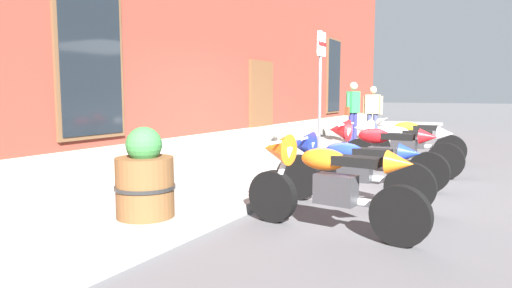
# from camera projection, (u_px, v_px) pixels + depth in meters

# --- Properties ---
(ground_plane) EXTENTS (140.00, 140.00, 0.00)m
(ground_plane) POSITION_uv_depth(u_px,v_px,m) (320.00, 181.00, 7.84)
(ground_plane) COLOR #424244
(sidewalk) EXTENTS (31.93, 2.60, 0.13)m
(sidewalk) POSITION_uv_depth(u_px,v_px,m) (254.00, 171.00, 8.47)
(sidewalk) COLOR slate
(sidewalk) RESTS_ON ground_plane
(motorcycle_orange_sport) EXTENTS (0.62, 2.11, 1.05)m
(motorcycle_orange_sport) POSITION_uv_depth(u_px,v_px,m) (324.00, 180.00, 4.94)
(motorcycle_orange_sport) COLOR black
(motorcycle_orange_sport) RESTS_ON ground_plane
(motorcycle_blue_sport) EXTENTS (0.62, 2.18, 0.98)m
(motorcycle_blue_sport) POSITION_uv_depth(u_px,v_px,m) (345.00, 166.00, 6.14)
(motorcycle_blue_sport) COLOR black
(motorcycle_blue_sport) RESTS_ON ground_plane
(motorcycle_red_sport) EXTENTS (0.62, 2.15, 1.08)m
(motorcycle_red_sport) POSITION_uv_depth(u_px,v_px,m) (375.00, 151.00, 7.37)
(motorcycle_red_sport) COLOR black
(motorcycle_red_sport) RESTS_ON ground_plane
(motorcycle_white_sport) EXTENTS (0.62, 2.19, 1.03)m
(motorcycle_white_sport) POSITION_uv_depth(u_px,v_px,m) (396.00, 145.00, 8.44)
(motorcycle_white_sport) COLOR black
(motorcycle_white_sport) RESTS_ON ground_plane
(motorcycle_yellow_naked) EXTENTS (0.62, 2.19, 0.97)m
(motorcycle_yellow_naked) POSITION_uv_depth(u_px,v_px,m) (410.00, 142.00, 9.72)
(motorcycle_yellow_naked) COLOR black
(motorcycle_yellow_naked) RESTS_ON ground_plane
(pedestrian_striped_shirt) EXTENTS (0.65, 0.30, 1.69)m
(pedestrian_striped_shirt) POSITION_uv_depth(u_px,v_px,m) (353.00, 109.00, 12.77)
(pedestrian_striped_shirt) COLOR #1E1E4C
(pedestrian_striped_shirt) RESTS_ON sidewalk
(pedestrian_tan_coat) EXTENTS (0.21, 0.59, 1.58)m
(pedestrian_tan_coat) POSITION_uv_depth(u_px,v_px,m) (373.00, 110.00, 13.43)
(pedestrian_tan_coat) COLOR #2D3351
(pedestrian_tan_coat) RESTS_ON sidewalk
(parking_sign) EXTENTS (0.36, 0.07, 2.54)m
(parking_sign) POSITION_uv_depth(u_px,v_px,m) (320.00, 79.00, 8.53)
(parking_sign) COLOR #4C4C51
(parking_sign) RESTS_ON sidewalk
(barrel_planter) EXTENTS (0.67, 0.67, 1.01)m
(barrel_planter) POSITION_uv_depth(u_px,v_px,m) (145.00, 180.00, 5.07)
(barrel_planter) COLOR brown
(barrel_planter) RESTS_ON sidewalk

